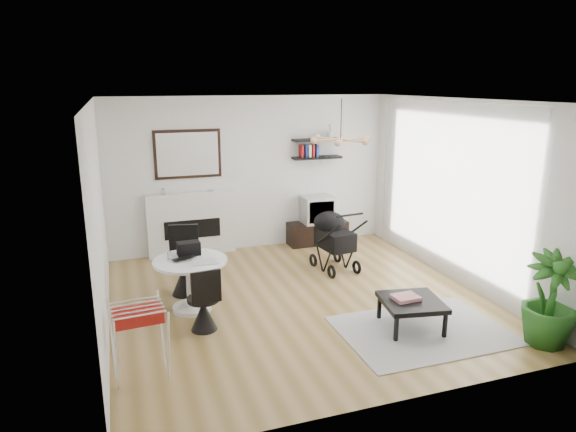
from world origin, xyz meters
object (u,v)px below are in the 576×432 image
object	(u,v)px
tv_console	(317,233)
coffee_table	(412,303)
stroller	(333,242)
potted_plant	(550,299)
crt_tv	(317,209)
dining_table	(191,277)
fireplace	(191,216)
drying_rack	(140,341)

from	to	relation	value
tv_console	coffee_table	world-z (taller)	tv_console
stroller	potted_plant	size ratio (longest dim) A/B	0.94
crt_tv	potted_plant	bearing A→B (deg)	-76.13
tv_console	dining_table	xyz separation A→B (m)	(-2.65, -2.14, 0.25)
crt_tv	potted_plant	world-z (taller)	potted_plant
fireplace	dining_table	world-z (taller)	fireplace
dining_table	drying_rack	world-z (taller)	drying_rack
drying_rack	stroller	xyz separation A→B (m)	(3.11, 2.30, 0.02)
fireplace	coffee_table	world-z (taller)	fireplace
potted_plant	dining_table	bearing A→B (deg)	149.06
fireplace	potted_plant	distance (m)	5.60
potted_plant	crt_tv	bearing A→B (deg)	103.87
coffee_table	fireplace	bearing A→B (deg)	119.76
stroller	coffee_table	distance (m)	2.23
dining_table	coffee_table	bearing A→B (deg)	-29.66
dining_table	drying_rack	distance (m)	1.64
tv_console	coffee_table	xyz separation A→B (m)	(-0.20, -3.53, 0.12)
dining_table	stroller	distance (m)	2.53
drying_rack	stroller	size ratio (longest dim) A/B	0.78
crt_tv	drying_rack	world-z (taller)	crt_tv
dining_table	tv_console	bearing A→B (deg)	38.96
dining_table	stroller	bearing A→B (deg)	19.23
tv_console	drying_rack	distance (m)	4.94
coffee_table	potted_plant	world-z (taller)	potted_plant
tv_console	crt_tv	size ratio (longest dim) A/B	1.97
fireplace	drying_rack	world-z (taller)	fireplace
crt_tv	potted_plant	distance (m)	4.49
crt_tv	dining_table	distance (m)	3.39
stroller	coffee_table	xyz separation A→B (m)	(0.06, -2.23, -0.11)
tv_console	crt_tv	bearing A→B (deg)	-169.38
coffee_table	dining_table	bearing A→B (deg)	150.34
dining_table	coffee_table	size ratio (longest dim) A/B	1.18
fireplace	stroller	bearing A→B (deg)	-35.18
dining_table	stroller	size ratio (longest dim) A/B	0.93
fireplace	drying_rack	size ratio (longest dim) A/B	2.71
drying_rack	coffee_table	bearing A→B (deg)	-3.63
dining_table	potted_plant	size ratio (longest dim) A/B	0.88
fireplace	crt_tv	distance (m)	2.28
drying_rack	stroller	world-z (taller)	stroller
tv_console	dining_table	size ratio (longest dim) A/B	1.16
fireplace	dining_table	bearing A→B (deg)	-98.87
crt_tv	stroller	world-z (taller)	stroller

